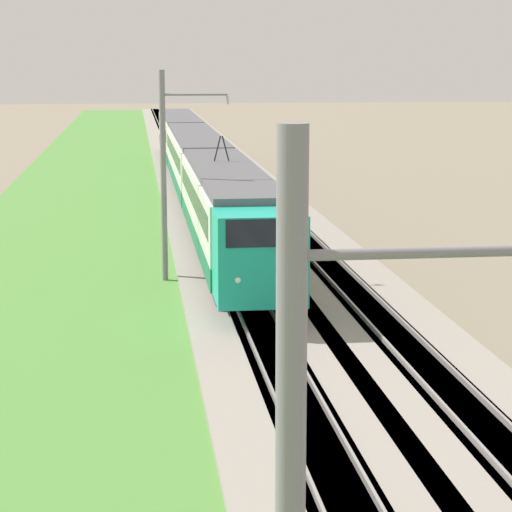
{
  "coord_description": "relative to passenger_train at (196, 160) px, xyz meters",
  "views": [
    {
      "loc": [
        -1.97,
        3.72,
        8.24
      ],
      "look_at": [
        28.47,
        0.0,
        2.25
      ],
      "focal_mm": 70.0,
      "sensor_mm": 36.0,
      "label": 1
    }
  ],
  "objects": [
    {
      "name": "track_adjacent",
      "position": [
        -8.29,
        -3.82,
        -2.24
      ],
      "size": [
        240.0,
        1.57,
        0.45
      ],
      "color": "#4C4238",
      "rests_on": "ground"
    },
    {
      "name": "grass_verge",
      "position": [
        -8.29,
        5.65,
        -2.34
      ],
      "size": [
        240.0,
        12.66,
        0.12
      ],
      "color": "#4C8438",
      "rests_on": "ground"
    },
    {
      "name": "ballast_main",
      "position": [
        -8.29,
        0.0,
        -2.25
      ],
      "size": [
        240.0,
        4.4,
        0.3
      ],
      "color": "gray",
      "rests_on": "ground"
    },
    {
      "name": "passenger_train",
      "position": [
        0.0,
        0.0,
        0.0
      ],
      "size": [
        63.14,
        2.86,
        5.11
      ],
      "rotation": [
        0.0,
        0.0,
        3.14
      ],
      "color": "#19A88E",
      "rests_on": "ground"
    },
    {
      "name": "track_main",
      "position": [
        -8.29,
        0.0,
        -2.24
      ],
      "size": [
        240.0,
        1.57,
        0.45
      ],
      "color": "#4C4238",
      "rests_on": "ground"
    },
    {
      "name": "catenary_mast_mid",
      "position": [
        -23.3,
        2.6,
        1.71
      ],
      "size": [
        0.22,
        2.56,
        7.95
      ],
      "color": "slate",
      "rests_on": "ground"
    },
    {
      "name": "ballast_adjacent",
      "position": [
        -8.29,
        -3.82,
        -2.25
      ],
      "size": [
        240.0,
        4.4,
        0.3
      ],
      "color": "gray",
      "rests_on": "ground"
    }
  ]
}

